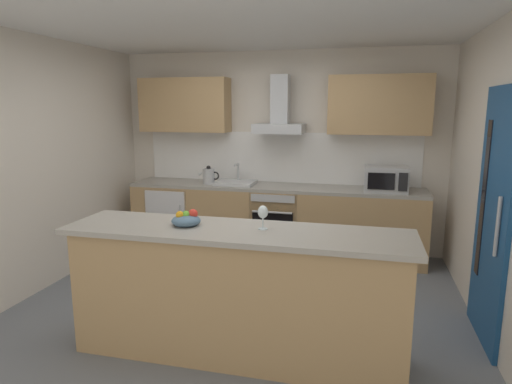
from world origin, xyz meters
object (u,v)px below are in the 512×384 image
(oven, at_px, (277,220))
(wine_glass, at_px, (263,213))
(fruit_bowl, at_px, (186,220))
(refrigerator, at_px, (174,216))
(range_hood, at_px, (280,115))
(microwave, at_px, (386,179))
(sink, at_px, (235,182))
(kettle, at_px, (209,176))

(oven, relative_size, wine_glass, 4.50)
(wine_glass, relative_size, fruit_bowl, 0.81)
(refrigerator, xyz_separation_m, fruit_bowl, (1.19, -2.38, 0.62))
(refrigerator, xyz_separation_m, range_hood, (1.42, 0.13, 1.36))
(microwave, relative_size, fruit_bowl, 2.27)
(wine_glass, bearing_deg, fruit_bowl, -177.27)
(sink, xyz_separation_m, range_hood, (0.55, 0.12, 0.86))
(range_hood, bearing_deg, refrigerator, -174.68)
(range_hood, bearing_deg, wine_glass, -81.92)
(refrigerator, bearing_deg, range_hood, 5.32)
(microwave, xyz_separation_m, sink, (-1.87, 0.04, -0.12))
(sink, bearing_deg, wine_glass, -69.03)
(refrigerator, height_order, fruit_bowl, fruit_bowl)
(oven, height_order, kettle, kettle)
(refrigerator, relative_size, sink, 1.70)
(microwave, xyz_separation_m, kettle, (-2.22, -0.01, -0.04))
(kettle, distance_m, wine_glass, 2.64)
(oven, bearing_deg, fruit_bowl, -95.63)
(wine_glass, height_order, fruit_bowl, wine_glass)
(wine_glass, bearing_deg, microwave, 67.52)
(sink, xyz_separation_m, wine_glass, (0.91, -2.36, 0.20))
(refrigerator, relative_size, range_hood, 1.18)
(oven, height_order, microwave, microwave)
(oven, distance_m, range_hood, 1.33)
(microwave, relative_size, kettle, 1.73)
(refrigerator, xyz_separation_m, kettle, (0.52, -0.03, 0.58))
(microwave, xyz_separation_m, fruit_bowl, (-1.55, -2.35, -0.00))
(kettle, height_order, fruit_bowl, kettle)
(kettle, bearing_deg, oven, 2.14)
(wine_glass, bearing_deg, range_hood, 98.08)
(kettle, xyz_separation_m, range_hood, (0.90, 0.16, 0.78))
(kettle, height_order, wine_glass, wine_glass)
(oven, distance_m, wine_glass, 2.47)
(refrigerator, bearing_deg, oven, 0.11)
(refrigerator, xyz_separation_m, microwave, (2.73, -0.03, 0.62))
(kettle, distance_m, range_hood, 1.20)
(sink, relative_size, range_hood, 0.69)
(microwave, bearing_deg, range_hood, 173.17)
(microwave, height_order, fruit_bowl, microwave)
(range_hood, xyz_separation_m, fruit_bowl, (-0.23, -2.51, -0.74))
(sink, bearing_deg, range_hood, 12.09)
(oven, relative_size, microwave, 1.60)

